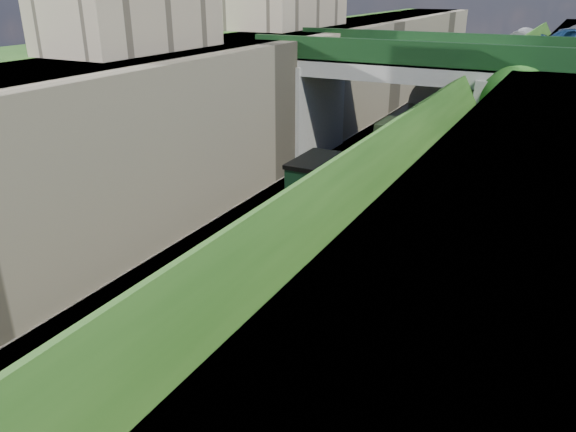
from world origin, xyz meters
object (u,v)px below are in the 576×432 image
object	(u,v)px
road_bridge	(423,99)
locomotive	(297,250)
tree	(520,104)
tender	(374,189)

from	to	relation	value
road_bridge	locomotive	world-z (taller)	road_bridge
tree	locomotive	size ratio (longest dim) A/B	0.65
locomotive	tender	xyz separation A→B (m)	(-0.00, 7.36, -0.27)
tree	tender	xyz separation A→B (m)	(-4.71, -5.86, -3.03)
tree	tender	size ratio (longest dim) A/B	1.10
road_bridge	tender	bearing A→B (deg)	-88.17
tree	locomotive	distance (m)	14.31
road_bridge	tender	distance (m)	8.36
tender	road_bridge	bearing A→B (deg)	91.83
tree	locomotive	xyz separation A→B (m)	(-4.71, -13.23, -2.75)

